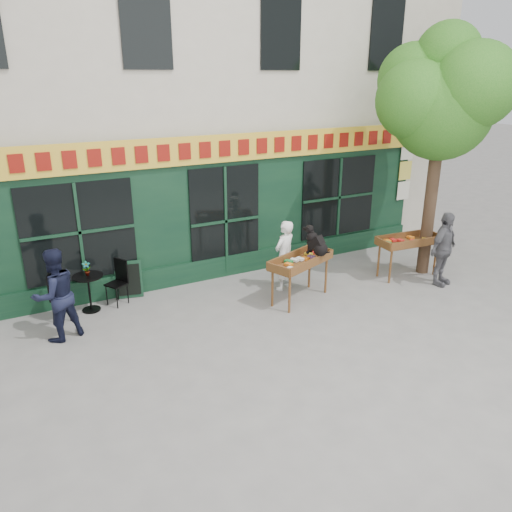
{
  "coord_description": "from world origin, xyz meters",
  "views": [
    {
      "loc": [
        -4.56,
        -7.74,
        4.51
      ],
      "look_at": [
        -0.17,
        0.5,
        1.11
      ],
      "focal_mm": 35.0,
      "sensor_mm": 36.0,
      "label": 1
    }
  ],
  "objects_px": {
    "dog": "(317,240)",
    "man_left": "(55,295)",
    "man_right": "(443,249)",
    "bistro_table": "(89,286)",
    "woman": "(284,255)",
    "book_cart_right": "(409,243)",
    "book_cart_center": "(301,263)"
  },
  "relations": [
    {
      "from": "book_cart_center",
      "to": "woman",
      "type": "relative_size",
      "value": 1.03
    },
    {
      "from": "dog",
      "to": "woman",
      "type": "distance_m",
      "value": 0.93
    },
    {
      "from": "dog",
      "to": "man_right",
      "type": "relative_size",
      "value": 0.35
    },
    {
      "from": "man_right",
      "to": "bistro_table",
      "type": "xyz_separation_m",
      "value": [
        -7.29,
        2.34,
        -0.3
      ]
    },
    {
      "from": "man_right",
      "to": "man_left",
      "type": "height_order",
      "value": "man_left"
    },
    {
      "from": "dog",
      "to": "book_cart_right",
      "type": "bearing_deg",
      "value": -21.04
    },
    {
      "from": "man_left",
      "to": "man_right",
      "type": "bearing_deg",
      "value": 150.02
    },
    {
      "from": "book_cart_center",
      "to": "bistro_table",
      "type": "height_order",
      "value": "book_cart_center"
    },
    {
      "from": "dog",
      "to": "man_right",
      "type": "height_order",
      "value": "man_right"
    },
    {
      "from": "book_cart_right",
      "to": "man_left",
      "type": "xyz_separation_m",
      "value": [
        -7.69,
        0.69,
        0.03
      ]
    },
    {
      "from": "bistro_table",
      "to": "book_cart_right",
      "type": "bearing_deg",
      "value": -12.81
    },
    {
      "from": "man_right",
      "to": "bistro_table",
      "type": "height_order",
      "value": "man_right"
    },
    {
      "from": "book_cart_right",
      "to": "bistro_table",
      "type": "bearing_deg",
      "value": 171.77
    },
    {
      "from": "book_cart_center",
      "to": "man_left",
      "type": "height_order",
      "value": "man_left"
    },
    {
      "from": "book_cart_center",
      "to": "man_left",
      "type": "xyz_separation_m",
      "value": [
        -4.73,
        0.63,
        0.03
      ]
    },
    {
      "from": "bistro_table",
      "to": "man_left",
      "type": "height_order",
      "value": "man_left"
    },
    {
      "from": "book_cart_right",
      "to": "man_left",
      "type": "relative_size",
      "value": 0.9
    },
    {
      "from": "woman",
      "to": "book_cart_right",
      "type": "xyz_separation_m",
      "value": [
        2.96,
        -0.71,
        0.04
      ]
    },
    {
      "from": "dog",
      "to": "man_left",
      "type": "height_order",
      "value": "man_left"
    },
    {
      "from": "woman",
      "to": "book_cart_right",
      "type": "relative_size",
      "value": 1.02
    },
    {
      "from": "book_cart_center",
      "to": "woman",
      "type": "height_order",
      "value": "woman"
    },
    {
      "from": "book_cart_center",
      "to": "bistro_table",
      "type": "distance_m",
      "value": 4.32
    },
    {
      "from": "dog",
      "to": "man_left",
      "type": "distance_m",
      "value": 5.14
    },
    {
      "from": "dog",
      "to": "book_cart_right",
      "type": "height_order",
      "value": "dog"
    },
    {
      "from": "book_cart_right",
      "to": "man_right",
      "type": "xyz_separation_m",
      "value": [
        0.3,
        -0.75,
        0.02
      ]
    },
    {
      "from": "man_left",
      "to": "book_cart_center",
      "type": "bearing_deg",
      "value": 152.63
    },
    {
      "from": "man_right",
      "to": "book_cart_right",
      "type": "bearing_deg",
      "value": 96.39
    },
    {
      "from": "woman",
      "to": "man_right",
      "type": "relative_size",
      "value": 0.93
    },
    {
      "from": "dog",
      "to": "woman",
      "type": "relative_size",
      "value": 0.38
    },
    {
      "from": "dog",
      "to": "book_cart_right",
      "type": "distance_m",
      "value": 2.65
    },
    {
      "from": "woman",
      "to": "book_cart_right",
      "type": "distance_m",
      "value": 3.04
    },
    {
      "from": "dog",
      "to": "bistro_table",
      "type": "xyz_separation_m",
      "value": [
        -4.38,
        1.58,
        -0.75
      ]
    }
  ]
}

